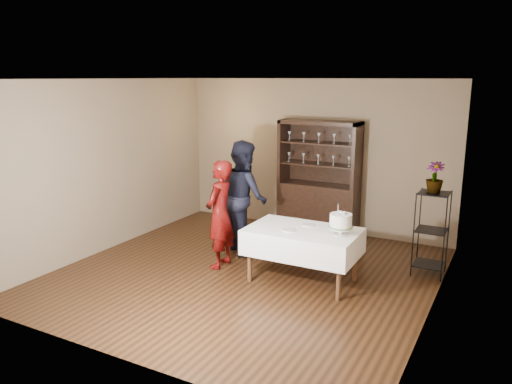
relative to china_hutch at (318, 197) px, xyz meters
The scene contains 14 objects.
floor 2.36m from the china_hutch, 95.08° to the right, with size 5.00×5.00×0.00m, color black.
ceiling 3.04m from the china_hutch, 95.08° to the right, with size 5.00×5.00×0.00m, color silver.
back_wall 0.76m from the china_hutch, 128.88° to the left, with size 5.00×0.02×2.70m, color brown.
wall_left 3.58m from the china_hutch, 140.17° to the right, with size 0.02×5.00×2.70m, color brown.
wall_right 3.29m from the china_hutch, 44.39° to the right, with size 0.02×5.00×2.70m, color brown.
china_hutch is the anchor object (origin of this frame).
plant_etagere 2.33m from the china_hutch, 26.83° to the right, with size 0.42×0.42×1.20m.
cake_table 2.20m from the china_hutch, 74.15° to the right, with size 1.49×0.92×0.74m.
woman 2.27m from the china_hutch, 107.42° to the right, with size 0.58×0.38×1.58m, color #370605.
man 1.59m from the china_hutch, 117.33° to the right, with size 0.86×0.67×1.78m, color black.
cake 2.40m from the china_hutch, 62.09° to the right, with size 0.36×0.36×0.44m.
plate_near 2.31m from the china_hutch, 78.49° to the right, with size 0.19×0.19×0.01m, color silver.
plate_far 2.01m from the china_hutch, 72.76° to the right, with size 0.17×0.17×0.01m, color silver.
potted_plant 2.43m from the china_hutch, 26.82° to the right, with size 0.24×0.24×0.42m, color #3F6731.
Camera 1 is at (3.26, -5.78, 2.73)m, focal length 35.00 mm.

